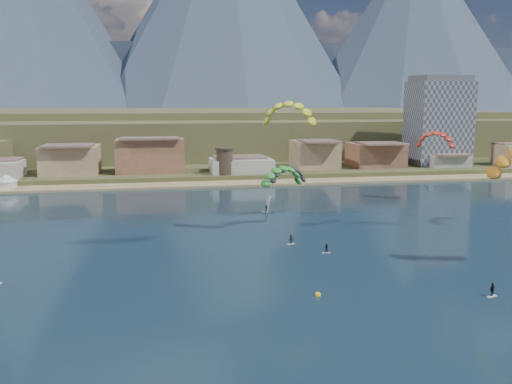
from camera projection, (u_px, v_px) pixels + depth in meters
ground at (307, 323)px, 62.94m from camera, size 2400.00×2400.00×0.00m
beach at (212, 184)px, 165.73m from camera, size 2200.00×12.00×0.90m
land at (169, 124)px, 606.20m from camera, size 2200.00×900.00×4.00m
foothills at (229, 131)px, 290.97m from camera, size 940.00×210.00×18.00m
mountain_ridge at (152, 17)px, 834.65m from camera, size 2060.00×480.00×400.00m
town at (79, 156)px, 172.84m from camera, size 400.00×24.00×12.00m
apartment_tower at (438, 121)px, 199.37m from camera, size 20.00×16.00×32.00m
watchtower at (225, 161)px, 173.38m from camera, size 5.82×5.82×8.60m
kitesurfer_yellow at (289, 110)px, 100.00m from camera, size 11.06×17.34×27.18m
kitesurfer_green at (282, 173)px, 108.87m from camera, size 9.89×17.02×16.22m
distant_kite_dark at (288, 172)px, 119.22m from camera, size 8.51×5.87×13.36m
distant_kite_orange at (436, 137)px, 137.67m from camera, size 10.22×8.91×19.41m
windsurfer at (267, 207)px, 125.18m from camera, size 2.45×2.47×3.91m
buoy at (318, 295)px, 71.73m from camera, size 0.78×0.78×0.78m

